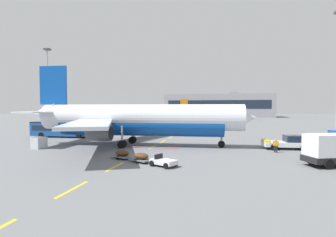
{
  "coord_description": "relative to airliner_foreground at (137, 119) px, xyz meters",
  "views": [
    {
      "loc": [
        28.52,
        -14.39,
        5.74
      ],
      "look_at": [
        18.21,
        32.18,
        3.76
      ],
      "focal_mm": 28.41,
      "sensor_mm": 36.0,
      "label": 1
    }
  ],
  "objects": [
    {
      "name": "apron_paint_markings",
      "position": [
        2.64,
        15.5,
        -3.95
      ],
      "size": [
        8.0,
        98.19,
        0.01
      ],
      "color": "yellow",
      "rests_on": "ground"
    },
    {
      "name": "uld_cargo_container",
      "position": [
        -12.52,
        -5.47,
        -3.15
      ],
      "size": [
        1.93,
        1.9,
        1.6
      ],
      "color": "#B7BCC6",
      "rests_on": "ground"
    },
    {
      "name": "ground",
      "position": [
        24.64,
        16.68,
        -3.95
      ],
      "size": [
        400.0,
        400.0,
        0.0
      ],
      "primitive_type": "plane",
      "color": "slate"
    },
    {
      "name": "airliner_foreground",
      "position": [
        0.0,
        0.0,
        0.0
      ],
      "size": [
        34.81,
        34.55,
        12.2
      ],
      "color": "silver",
      "rests_on": "ground"
    },
    {
      "name": "ground_crew_worker",
      "position": [
        19.28,
        -1.91,
        -2.97
      ],
      "size": [
        0.69,
        0.31,
        1.72
      ],
      "color": "#232328",
      "rests_on": "ground"
    },
    {
      "name": "airliner_far_center",
      "position": [
        -17.36,
        86.26,
        -0.76
      ],
      "size": [
        27.58,
        26.74,
        9.85
      ],
      "color": "silver",
      "rests_on": "ground"
    },
    {
      "name": "pushback_tug",
      "position": [
        21.37,
        1.46,
        -3.05
      ],
      "size": [
        6.27,
        3.7,
        2.08
      ],
      "color": "silver",
      "rests_on": "ground"
    },
    {
      "name": "terminal_satellite",
      "position": [
        8.09,
        131.25,
        2.91
      ],
      "size": [
        63.94,
        24.95,
        15.28
      ],
      "color": "gray",
      "rests_on": "ground"
    },
    {
      "name": "apron_light_mast_near",
      "position": [
        -43.81,
        38.52,
        11.49
      ],
      "size": [
        1.8,
        1.8,
        24.81
      ],
      "color": "slate",
      "rests_on": "ground"
    },
    {
      "name": "baggage_train",
      "position": [
        4.46,
        -11.36,
        -3.42
      ],
      "size": [
        8.3,
        5.27,
        1.14
      ],
      "color": "silver",
      "rests_on": "ground"
    },
    {
      "name": "apron_shuttle_bus",
      "position": [
        -17.76,
        7.69,
        -2.2
      ],
      "size": [
        12.16,
        3.52,
        3.0
      ],
      "color": "#194C99",
      "rests_on": "ground"
    },
    {
      "name": "airliner_mid_left",
      "position": [
        -42.29,
        55.62,
        -0.06
      ],
      "size": [
        33.37,
        32.02,
        12.02
      ],
      "color": "silver",
      "rests_on": "ground"
    }
  ]
}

